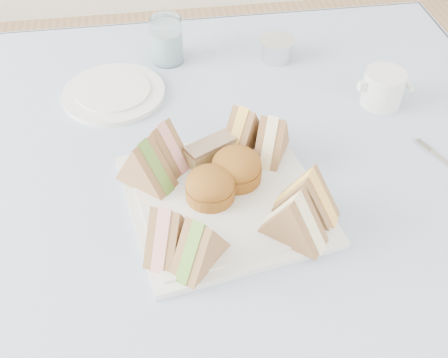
{
  "coord_description": "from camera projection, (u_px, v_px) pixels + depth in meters",
  "views": [
    {
      "loc": [
        -0.12,
        -0.63,
        1.36
      ],
      "look_at": [
        -0.04,
        -0.06,
        0.8
      ],
      "focal_mm": 45.0,
      "sensor_mm": 36.0,
      "label": 1
    }
  ],
  "objects": [
    {
      "name": "table",
      "position": [
        238.0,
        305.0,
        1.16
      ],
      "size": [
        0.9,
        0.9,
        0.74
      ],
      "primitive_type": "cube",
      "color": "brown",
      "rests_on": "floor"
    },
    {
      "name": "tablecloth",
      "position": [
        242.0,
        175.0,
        0.9
      ],
      "size": [
        1.02,
        1.02,
        0.01
      ],
      "primitive_type": "cube",
      "color": "#A0AAC7",
      "rests_on": "table"
    },
    {
      "name": "serving_plate",
      "position": [
        224.0,
        200.0,
        0.84
      ],
      "size": [
        0.32,
        0.32,
        0.01
      ],
      "primitive_type": "cube",
      "rotation": [
        0.0,
        0.0,
        0.17
      ],
      "color": "silver",
      "rests_on": "tablecloth"
    },
    {
      "name": "sandwich_fl_a",
      "position": [
        167.0,
        228.0,
        0.74
      ],
      "size": [
        0.08,
        0.1,
        0.08
      ],
      "primitive_type": null,
      "rotation": [
        0.0,
        0.0,
        1.11
      ],
      "color": "brown",
      "rests_on": "serving_plate"
    },
    {
      "name": "sandwich_fl_b",
      "position": [
        200.0,
        242.0,
        0.73
      ],
      "size": [
        0.09,
        0.09,
        0.08
      ],
      "primitive_type": null,
      "rotation": [
        0.0,
        0.0,
        0.82
      ],
      "color": "brown",
      "rests_on": "serving_plate"
    },
    {
      "name": "sandwich_fr_a",
      "position": [
        308.0,
        193.0,
        0.79
      ],
      "size": [
        0.1,
        0.09,
        0.08
      ],
      "primitive_type": null,
      "rotation": [
        0.0,
        0.0,
        -0.61
      ],
      "color": "brown",
      "rests_on": "serving_plate"
    },
    {
      "name": "sandwich_fr_b",
      "position": [
        295.0,
        216.0,
        0.76
      ],
      "size": [
        0.1,
        0.09,
        0.08
      ],
      "primitive_type": null,
      "rotation": [
        0.0,
        0.0,
        -0.72
      ],
      "color": "brown",
      "rests_on": "serving_plate"
    },
    {
      "name": "sandwich_bl_a",
      "position": [
        145.0,
        162.0,
        0.83
      ],
      "size": [
        0.1,
        0.1,
        0.08
      ],
      "primitive_type": null,
      "rotation": [
        0.0,
        0.0,
        2.4
      ],
      "color": "brown",
      "rests_on": "serving_plate"
    },
    {
      "name": "sandwich_bl_b",
      "position": [
        162.0,
        144.0,
        0.87
      ],
      "size": [
        0.09,
        0.09,
        0.08
      ],
      "primitive_type": null,
      "rotation": [
        0.0,
        0.0,
        2.38
      ],
      "color": "brown",
      "rests_on": "serving_plate"
    },
    {
      "name": "sandwich_br_a",
      "position": [
        272.0,
        136.0,
        0.88
      ],
      "size": [
        0.08,
        0.1,
        0.08
      ],
      "primitive_type": null,
      "rotation": [
        0.0,
        0.0,
        -2.04
      ],
      "color": "brown",
      "rests_on": "serving_plate"
    },
    {
      "name": "sandwich_br_b",
      "position": [
        244.0,
        127.0,
        0.9
      ],
      "size": [
        0.09,
        0.09,
        0.08
      ],
      "primitive_type": null,
      "rotation": [
        0.0,
        0.0,
        -2.31
      ],
      "color": "brown",
      "rests_on": "serving_plate"
    },
    {
      "name": "scone_left",
      "position": [
        210.0,
        186.0,
        0.82
      ],
      "size": [
        0.08,
        0.08,
        0.05
      ],
      "primitive_type": "cylinder",
      "rotation": [
        0.0,
        0.0,
        0.09
      ],
      "color": "#8B5E15",
      "rests_on": "serving_plate"
    },
    {
      "name": "scone_right",
      "position": [
        236.0,
        167.0,
        0.85
      ],
      "size": [
        0.1,
        0.1,
        0.05
      ],
      "primitive_type": "cylinder",
      "rotation": [
        0.0,
        0.0,
        0.49
      ],
      "color": "#8B5E15",
      "rests_on": "serving_plate"
    },
    {
      "name": "pastry_slice",
      "position": [
        210.0,
        152.0,
        0.89
      ],
      "size": [
        0.09,
        0.07,
        0.04
      ],
      "primitive_type": "cube",
      "rotation": [
        0.0,
        0.0,
        0.48
      ],
      "color": "tan",
      "rests_on": "serving_plate"
    },
    {
      "name": "side_plate",
      "position": [
        114.0,
        93.0,
        1.04
      ],
      "size": [
        0.23,
        0.23,
        0.01
      ],
      "primitive_type": "cylinder",
      "rotation": [
        0.0,
        0.0,
        0.27
      ],
      "color": "silver",
      "rests_on": "tablecloth"
    },
    {
      "name": "water_glass",
      "position": [
        167.0,
        40.0,
        1.1
      ],
      "size": [
        0.07,
        0.07,
        0.09
      ],
      "primitive_type": "cylinder",
      "rotation": [
        0.0,
        0.0,
        0.1
      ],
      "color": "white",
      "rests_on": "tablecloth"
    },
    {
      "name": "tea_strainer",
      "position": [
        277.0,
        50.0,
        1.12
      ],
      "size": [
        0.09,
        0.09,
        0.04
      ],
      "primitive_type": "cylinder",
      "rotation": [
        0.0,
        0.0,
        0.28
      ],
      "color": "silver",
      "rests_on": "tablecloth"
    },
    {
      "name": "creamer_jug",
      "position": [
        383.0,
        88.0,
        1.01
      ],
      "size": [
        0.08,
        0.08,
        0.06
      ],
      "primitive_type": "cylinder",
      "rotation": [
        0.0,
        0.0,
        0.12
      ],
      "color": "silver",
      "rests_on": "tablecloth"
    }
  ]
}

